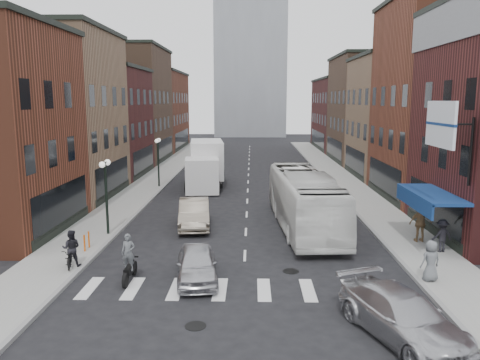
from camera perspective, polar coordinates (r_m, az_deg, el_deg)
name	(u,v)px	position (r m, az deg, el deg)	size (l,w,h in m)	color
ground	(244,263)	(21.37, 0.55, -10.07)	(160.00, 160.00, 0.00)	black
sidewalk_left	(156,179)	(43.60, -10.24, 0.14)	(3.00, 74.00, 0.15)	gray
sidewalk_right	(342,180)	(43.49, 12.28, 0.04)	(3.00, 74.00, 0.15)	gray
curb_left	(172,180)	(43.34, -8.29, 0.03)	(0.20, 74.00, 0.16)	gray
curb_right	(325,180)	(43.24, 10.32, -0.04)	(0.20, 74.00, 0.16)	gray
crosswalk_stripes	(243,290)	(18.57, 0.40, -13.21)	(12.00, 2.20, 0.01)	silver
bldg_left_mid_a	(43,115)	(37.39, -22.92, 7.32)	(10.30, 10.20, 12.30)	#936E51
bldg_left_mid_b	(90,122)	(46.72, -17.81, 6.73)	(10.30, 10.20, 10.30)	#431818
bldg_left_far_a	(121,105)	(57.18, -14.26, 8.87)	(10.30, 12.20, 13.30)	#503728
bldg_left_far_b	(148,111)	(70.79, -11.17, 8.29)	(10.30, 16.20, 11.30)	brown
bldg_right_mid_a	(458,101)	(37.13, 25.05, 8.71)	(10.30, 10.20, 14.30)	brown
bldg_right_mid_b	(410,117)	(46.51, 20.01, 7.22)	(10.30, 10.20, 11.30)	#936E51
bldg_right_far_a	(379,109)	(57.03, 16.53, 8.27)	(10.30, 12.20, 12.30)	#503728
bldg_right_far_b	(353,114)	(70.67, 13.55, 7.80)	(10.30, 16.20, 10.30)	#431818
awning_blue	(428,196)	(24.63, 21.91, -1.77)	(1.80, 5.00, 0.78)	navy
billboard_sign	(442,126)	(22.23, 23.45, 6.09)	(1.52, 3.00, 3.70)	black
distant_tower	(251,10)	(99.69, 1.31, 20.02)	(14.00, 14.00, 50.00)	#9399A0
streetlamp_near	(106,183)	(25.67, -16.05, -0.35)	(0.32, 1.22, 4.11)	black
streetlamp_far	(158,153)	(39.11, -9.95, 3.25)	(0.32, 1.22, 4.11)	black
bike_rack	(87,241)	(23.77, -18.19, -7.11)	(0.08, 0.68, 0.80)	#D8590C
box_truck	(206,165)	(39.28, -4.23, 1.86)	(3.28, 8.92, 3.77)	silver
motorcycle_rider	(129,259)	(19.50, -13.39, -9.41)	(0.55, 1.96, 2.00)	black
transit_bus	(304,200)	(26.84, 7.80, -2.42)	(2.73, 11.67, 3.25)	silver
sedan_left_near	(197,264)	(19.32, -5.29, -10.17)	(1.60, 3.98, 1.35)	silver
sedan_left_far	(194,213)	(27.09, -5.61, -4.07)	(1.69, 4.83, 1.59)	#AFA28D
curb_car	(402,316)	(15.70, 19.16, -15.38)	(2.02, 4.97, 1.44)	#BCBCC1
parked_bicycle	(70,257)	(21.65, -20.02, -8.82)	(0.56, 1.60, 0.84)	black
ped_left_solo	(71,248)	(21.57, -19.87, -7.82)	(0.78, 0.45, 1.60)	black
ped_right_a	(442,236)	(24.11, 23.39, -6.24)	(1.02, 0.50, 1.57)	black
ped_right_b	(421,223)	(25.35, 21.16, -4.91)	(1.13, 0.57, 1.93)	brown
ped_right_c	(431,261)	(20.19, 22.23, -9.10)	(0.80, 0.52, 1.65)	slate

